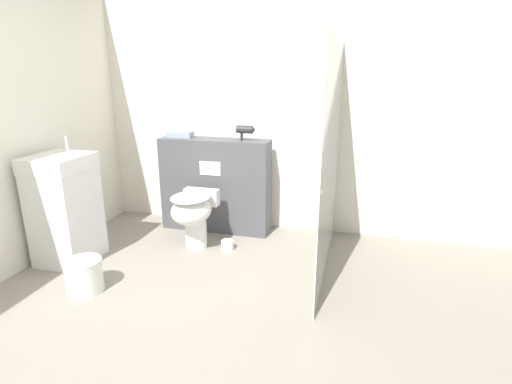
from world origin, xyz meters
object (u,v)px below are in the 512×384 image
Objects in this scene: hair_drier at (246,130)px; sink_vanity at (65,209)px; waste_bin at (84,276)px; toilet at (193,213)px.

sink_vanity is at bearing -142.46° from hair_drier.
waste_bin is (-0.87, -1.47, -0.95)m from hair_drier.
hair_drier is at bearing 37.54° from sink_vanity.
hair_drier is at bearing 59.29° from waste_bin.
sink_vanity is (-0.99, -0.50, 0.12)m from toilet.
toilet is 1.09m from waste_bin.
sink_vanity is 1.80m from hair_drier.
hair_drier is (1.35, 1.04, 0.60)m from sink_vanity.
waste_bin is (-0.51, -0.94, -0.23)m from toilet.
sink_vanity is at bearing -153.04° from toilet.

